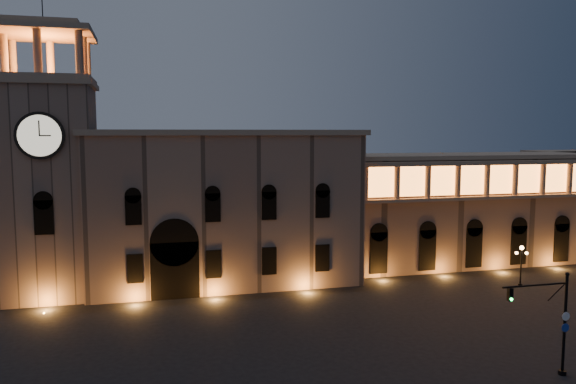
{
  "coord_description": "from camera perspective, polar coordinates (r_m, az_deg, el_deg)",
  "views": [
    {
      "loc": [
        -10.51,
        -42.17,
        17.28
      ],
      "look_at": [
        4.11,
        16.0,
        10.93
      ],
      "focal_mm": 35.0,
      "sensor_mm": 36.0,
      "label": 1
    }
  ],
  "objects": [
    {
      "name": "ground",
      "position": [
        46.77,
        -0.11,
        -15.64
      ],
      "size": [
        160.0,
        160.0,
        0.0
      ],
      "primitive_type": "plane",
      "color": "black",
      "rests_on": "ground"
    },
    {
      "name": "government_building",
      "position": [
        65.21,
        -6.56,
        -1.5
      ],
      "size": [
        30.8,
        12.8,
        17.6
      ],
      "color": "#826555",
      "rests_on": "ground"
    },
    {
      "name": "clock_tower",
      "position": [
        64.11,
        -23.03,
        1.28
      ],
      "size": [
        9.8,
        9.8,
        32.4
      ],
      "color": "#826555",
      "rests_on": "ground"
    },
    {
      "name": "colonnade_wing",
      "position": [
        79.21,
        18.5,
        -1.49
      ],
      "size": [
        40.6,
        11.5,
        14.5
      ],
      "color": "#7D6050",
      "rests_on": "ground"
    },
    {
      "name": "traffic_light",
      "position": [
        44.79,
        25.39,
        -11.88
      ],
      "size": [
        5.47,
        0.58,
        7.51
      ],
      "rotation": [
        0.0,
        0.0,
        -0.0
      ],
      "color": "black",
      "rests_on": "ground"
    },
    {
      "name": "street_lamp_near",
      "position": [
        68.71,
        22.6,
        -6.6
      ],
      "size": [
        1.55,
        0.71,
        4.67
      ],
      "rotation": [
        0.0,
        0.0,
        -0.34
      ],
      "color": "black",
      "rests_on": "ground"
    }
  ]
}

